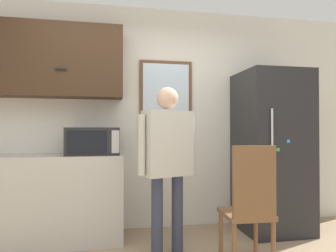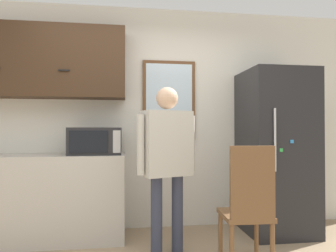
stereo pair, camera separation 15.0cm
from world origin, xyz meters
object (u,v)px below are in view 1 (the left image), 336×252
object	(u,v)px
person	(167,152)
chair	(250,203)
refrigerator	(271,151)
microwave	(93,141)

from	to	relation	value
person	chair	world-z (taller)	person
person	refrigerator	distance (m)	1.42
refrigerator	person	bearing A→B (deg)	-161.61
refrigerator	chair	distance (m)	1.20
microwave	refrigerator	bearing A→B (deg)	-1.19
person	microwave	bearing A→B (deg)	126.79
refrigerator	chair	bearing A→B (deg)	-128.75
person	refrigerator	xyz separation A→B (m)	(1.35, 0.45, -0.04)
microwave	person	bearing A→B (deg)	-34.17
microwave	person	world-z (taller)	person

